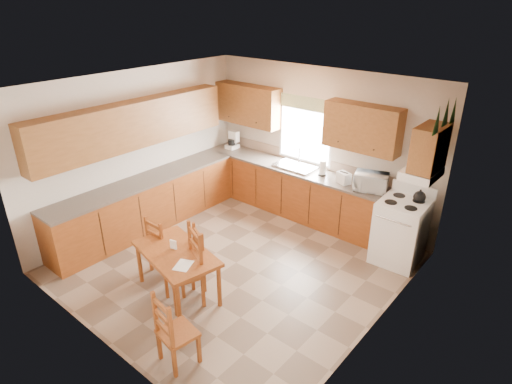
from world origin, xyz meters
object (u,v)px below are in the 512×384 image
Objects in this scene: stove at (400,232)px; chair_far_left at (189,260)px; dining_table at (178,273)px; microwave at (371,182)px; chair_near_right at (177,328)px; chair_far_right at (183,268)px; chair_near_left at (164,244)px.

stove reaches higher than chair_far_left.
stove is 3.20m from chair_far_left.
microwave is at bearing 78.35° from dining_table.
stove is at bearing -37.96° from microwave.
chair_near_right is at bearing -28.24° from dining_table.
chair_far_right reaches higher than chair_near_right.
chair_far_right reaches higher than chair_near_left.
chair_near_right is at bearing -22.63° from chair_far_right.
chair_far_right reaches higher than dining_table.
dining_table is 1.23m from chair_near_right.
stove is 0.91× the size of chair_far_right.
chair_near_right is at bearing -23.58° from chair_far_left.
chair_far_left is at bearing 90.76° from dining_table.
dining_table is at bearing -128.52° from stove.
stove is 0.91m from microwave.
stove is 3.37m from dining_table.
chair_far_left is (-0.90, 0.97, -0.00)m from chair_near_right.
microwave is 3.82m from chair_near_right.
chair_far_left is (-1.94, -2.54, -0.04)m from stove.
microwave is 3.12m from chair_far_left.
chair_far_right is at bearing -7.11° from dining_table.
chair_near_right reaches higher than chair_near_left.
chair_far_right is (-0.72, 0.72, 0.08)m from chair_near_right.
chair_near_right is 1.01× the size of chair_far_left.
chair_near_right is (-0.38, -3.76, -0.60)m from microwave.
chair_near_left is at bearing -142.51° from microwave.
stove is at bearing -96.92° from chair_near_right.
microwave is 3.32m from dining_table.
chair_far_left is 0.84× the size of chair_far_right.
chair_near_right is (-1.04, -3.51, -0.03)m from stove.
microwave reaches higher than chair_far_right.
chair_near_left is 0.83× the size of chair_far_right.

